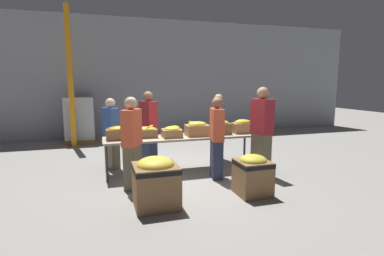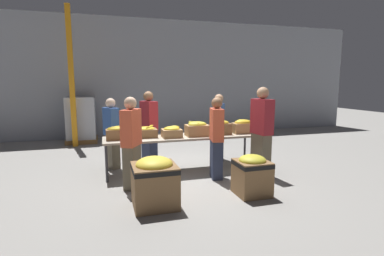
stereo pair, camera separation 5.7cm
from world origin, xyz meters
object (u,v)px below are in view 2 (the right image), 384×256
at_px(banana_box_0, 118,133).
at_px(volunteer_5, 219,128).
at_px(banana_box_4, 221,127).
at_px(banana_box_2, 172,132).
at_px(pallet_stack_0, 81,120).
at_px(support_pillar, 71,77).
at_px(volunteer_0, 112,134).
at_px(volunteer_2, 216,139).
at_px(sorting_table, 184,138).
at_px(volunteer_4, 149,128).
at_px(volunteer_1, 132,144).
at_px(donation_bin_1, 252,174).
at_px(volunteer_3, 261,132).
at_px(banana_box_5, 243,126).
at_px(banana_box_3, 197,129).
at_px(banana_box_1, 145,132).
at_px(donation_bin_0, 155,180).

bearing_deg(banana_box_0, volunteer_5, 14.76).
bearing_deg(banana_box_4, banana_box_2, -177.25).
relative_size(banana_box_0, pallet_stack_0, 0.32).
bearing_deg(support_pillar, banana_box_2, -57.32).
height_order(volunteer_0, volunteer_2, volunteer_2).
bearing_deg(sorting_table, volunteer_4, 131.41).
height_order(volunteer_0, pallet_stack_0, volunteer_0).
bearing_deg(sorting_table, banana_box_0, -179.17).
relative_size(volunteer_1, donation_bin_1, 2.37).
distance_m(volunteer_0, volunteer_1, 1.43).
height_order(volunteer_0, volunteer_3, volunteer_3).
distance_m(volunteer_0, volunteer_2, 2.32).
distance_m(volunteer_1, volunteer_4, 1.57).
xyz_separation_m(banana_box_4, volunteer_3, (0.59, -0.69, -0.02)).
bearing_deg(volunteer_4, banana_box_2, 2.00).
xyz_separation_m(volunteer_2, volunteer_4, (-1.10, 1.38, 0.04)).
distance_m(banana_box_5, support_pillar, 5.13).
distance_m(banana_box_3, support_pillar, 4.43).
bearing_deg(pallet_stack_0, volunteer_2, -58.79).
relative_size(banana_box_5, volunteer_3, 0.26).
bearing_deg(volunteer_5, banana_box_3, -34.31).
bearing_deg(banana_box_1, volunteer_4, 75.02).
distance_m(banana_box_4, pallet_stack_0, 4.99).
bearing_deg(volunteer_4, volunteer_5, 64.94).
distance_m(volunteer_0, volunteer_4, 0.83).
height_order(banana_box_5, pallet_stack_0, pallet_stack_0).
distance_m(banana_box_0, volunteer_1, 0.78).
relative_size(banana_box_5, volunteer_0, 0.30).
bearing_deg(pallet_stack_0, banana_box_0, -76.52).
bearing_deg(volunteer_5, donation_bin_1, 6.21).
distance_m(banana_box_1, pallet_stack_0, 4.09).
relative_size(banana_box_1, volunteer_3, 0.26).
relative_size(banana_box_4, volunteer_5, 0.25).
xyz_separation_m(banana_box_1, volunteer_5, (1.82, 0.54, -0.07)).
height_order(volunteer_5, pallet_stack_0, volunteer_5).
bearing_deg(volunteer_2, banana_box_1, 70.96).
bearing_deg(support_pillar, volunteer_5, -37.63).
bearing_deg(sorting_table, volunteer_1, -146.14).
relative_size(banana_box_5, volunteer_5, 0.29).
relative_size(banana_box_3, donation_bin_1, 0.70).
bearing_deg(volunteer_3, donation_bin_0, 105.72).
xyz_separation_m(donation_bin_0, pallet_stack_0, (-1.38, 5.54, 0.29)).
height_order(sorting_table, volunteer_3, volunteer_3).
distance_m(banana_box_3, volunteer_1, 1.59).
bearing_deg(banana_box_4, sorting_table, 177.43).
bearing_deg(banana_box_1, volunteer_2, -29.93).
bearing_deg(banana_box_5, banana_box_0, 179.71).
bearing_deg(volunteer_3, banana_box_3, 53.87).
relative_size(banana_box_0, banana_box_1, 0.98).
bearing_deg(volunteer_0, banana_box_3, 43.18).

